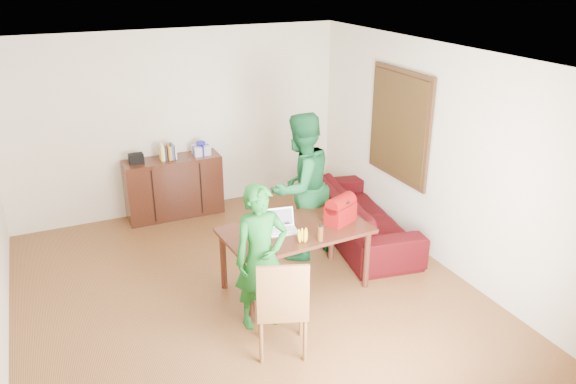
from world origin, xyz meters
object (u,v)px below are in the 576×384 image
laptop (283,228)px  sofa (360,215)px  red_bag (340,212)px  table (295,236)px  chair (282,323)px  person_near (261,257)px  person_far (301,187)px  bottle (320,232)px

laptop → sofa: laptop is taller
red_bag → sofa: (0.84, 0.89, -0.57)m
table → laptop: laptop is taller
chair → person_near: size_ratio=0.68×
chair → laptop: bearing=85.3°
laptop → sofa: bearing=38.4°
person_far → bottle: (-0.28, -1.08, -0.08)m
person_far → red_bag: size_ratio=5.26×
sofa → bottle: bearing=142.7°
table → sofa: (1.38, 0.82, -0.34)m
chair → red_bag: size_ratio=2.95×
person_near → chair: bearing=-87.2°
bottle → sofa: (1.25, 1.19, -0.53)m
person_near → table: bearing=40.1°
laptop → chair: bearing=-104.7°
person_near → sofa: size_ratio=0.69×
person_near → bottle: bearing=10.7°
table → sofa: table is taller
bottle → red_bag: (0.41, 0.30, 0.04)m
bottle → red_bag: bearing=35.7°
person_far → sofa: 1.15m
table → red_bag: (0.54, -0.07, 0.23)m
table → bottle: (0.12, -0.37, 0.19)m
chair → sofa: (1.98, 1.80, 0.02)m
table → person_near: person_near is taller
bottle → sofa: 1.80m
table → laptop: size_ratio=4.88×
person_far → sofa: (0.97, 0.11, -0.61)m
bottle → table: bearing=108.7°
red_bag → laptop: bearing=150.7°
laptop → person_near: bearing=-124.0°
table → person_near: (-0.61, -0.48, 0.11)m
bottle → sofa: size_ratio=0.08×
person_near → person_far: size_ratio=0.83×
table → bottle: size_ratio=8.95×
person_near → sofa: (1.99, 1.30, -0.45)m
laptop → red_bag: bearing=4.9°
person_near → bottle: size_ratio=8.30×
person_near → sofa: bearing=35.3°
person_near → bottle: person_near is taller
person_near → laptop: person_near is taller
sofa → person_near: bearing=132.4°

